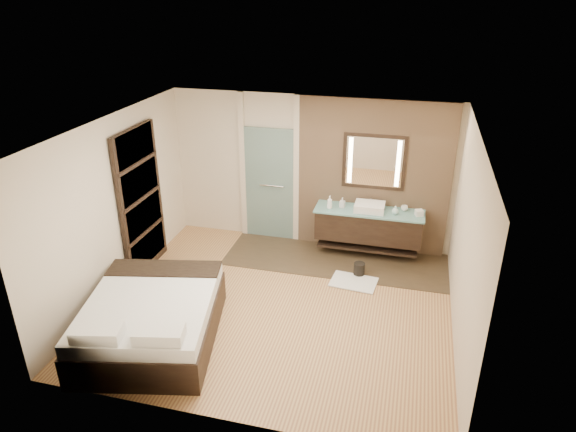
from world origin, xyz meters
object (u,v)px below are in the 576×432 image
(vanity, at_px, (368,225))
(bed, at_px, (152,319))
(waste_bin, at_px, (359,269))
(mirror_unit, at_px, (374,162))

(vanity, distance_m, bed, 3.99)
(bed, xyz_separation_m, waste_bin, (2.48, 2.34, -0.22))
(vanity, height_order, bed, vanity)
(mirror_unit, bearing_deg, waste_bin, -92.43)
(vanity, distance_m, mirror_unit, 1.10)
(waste_bin, bearing_deg, vanity, 86.79)
(bed, relative_size, waste_bin, 10.35)
(mirror_unit, height_order, waste_bin, mirror_unit)
(mirror_unit, distance_m, waste_bin, 1.82)
(mirror_unit, relative_size, bed, 0.45)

